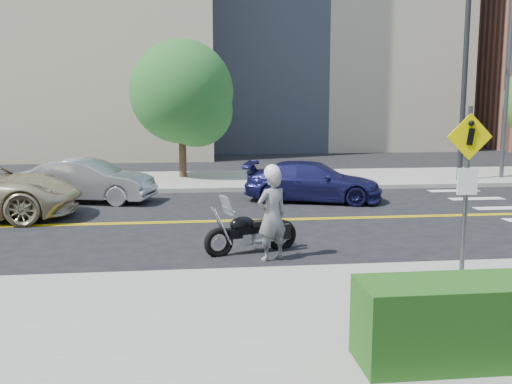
{
  "coord_description": "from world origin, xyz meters",
  "views": [
    {
      "loc": [
        -0.5,
        -15.77,
        3.29
      ],
      "look_at": [
        1.07,
        -2.65,
        1.2
      ],
      "focal_mm": 42.0,
      "sensor_mm": 36.0,
      "label": 1
    }
  ],
  "objects_px": {
    "parked_car_silver": "(88,181)",
    "parked_car_blue": "(313,182)",
    "motorcyclist": "(272,213)",
    "motorcycle": "(252,223)",
    "pedestrian_sign": "(467,178)"
  },
  "relations": [
    {
      "from": "parked_car_silver",
      "to": "parked_car_blue",
      "type": "distance_m",
      "value": 7.15
    },
    {
      "from": "motorcyclist",
      "to": "motorcycle",
      "type": "bearing_deg",
      "value": -87.96
    },
    {
      "from": "motorcyclist",
      "to": "parked_car_blue",
      "type": "distance_m",
      "value": 7.17
    },
    {
      "from": "pedestrian_sign",
      "to": "parked_car_blue",
      "type": "xyz_separation_m",
      "value": [
        -0.64,
        9.11,
        -1.33
      ]
    },
    {
      "from": "pedestrian_sign",
      "to": "motorcycle",
      "type": "distance_m",
      "value": 4.65
    },
    {
      "from": "motorcyclist",
      "to": "parked_car_silver",
      "type": "distance_m",
      "value": 8.89
    },
    {
      "from": "parked_car_blue",
      "to": "parked_car_silver",
      "type": "bearing_deg",
      "value": 101.15
    },
    {
      "from": "parked_car_blue",
      "to": "pedestrian_sign",
      "type": "bearing_deg",
      "value": -159.18
    },
    {
      "from": "motorcycle",
      "to": "parked_car_silver",
      "type": "height_order",
      "value": "parked_car_silver"
    },
    {
      "from": "motorcyclist",
      "to": "parked_car_blue",
      "type": "bearing_deg",
      "value": -134.31
    },
    {
      "from": "pedestrian_sign",
      "to": "motorcyclist",
      "type": "xyz_separation_m",
      "value": [
        -2.96,
        2.34,
        -0.98
      ]
    },
    {
      "from": "pedestrian_sign",
      "to": "parked_car_blue",
      "type": "height_order",
      "value": "pedestrian_sign"
    },
    {
      "from": "motorcyclist",
      "to": "motorcycle",
      "type": "xyz_separation_m",
      "value": [
        -0.34,
        0.65,
        -0.34
      ]
    },
    {
      "from": "pedestrian_sign",
      "to": "motorcyclist",
      "type": "distance_m",
      "value": 3.9
    },
    {
      "from": "pedestrian_sign",
      "to": "motorcyclist",
      "type": "relative_size",
      "value": 1.52
    }
  ]
}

